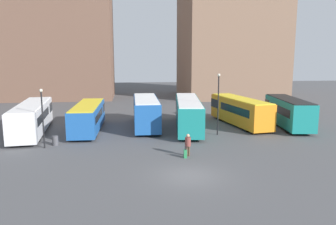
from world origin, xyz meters
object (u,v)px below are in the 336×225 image
object	(u,v)px
lamp_post_0	(42,113)
trash_bin	(55,140)
bus_0	(32,117)
bus_3	(188,112)
suitcase	(185,154)
traveler	(188,143)
lamp_post_1	(218,100)
bus_5	(288,112)
bus_1	(88,116)
bus_2	(146,111)
bus_4	(239,110)

from	to	relation	value
lamp_post_0	trash_bin	size ratio (longest dim) A/B	6.01
bus_0	lamp_post_0	xyz separation A→B (m)	(2.56, -5.92, 1.37)
bus_0	bus_3	xyz separation A→B (m)	(16.21, 0.46, 0.09)
lamp_post_0	suitcase	bearing A→B (deg)	-19.71
traveler	lamp_post_1	distance (m)	8.22
bus_3	trash_bin	world-z (taller)	bus_3
bus_0	bus_5	size ratio (longest dim) A/B	1.24
bus_3	suitcase	distance (m)	10.81
bus_1	bus_0	bearing A→B (deg)	97.16
bus_2	suitcase	bearing A→B (deg)	-167.66
bus_1	bus_4	world-z (taller)	bus_4
suitcase	bus_3	bearing A→B (deg)	-7.97
bus_4	bus_1	bearing A→B (deg)	84.30
bus_2	lamp_post_1	size ratio (longest dim) A/B	1.61
bus_5	lamp_post_1	xyz separation A→B (m)	(-8.82, -2.85, 1.85)
bus_5	lamp_post_1	world-z (taller)	lamp_post_1
bus_1	trash_bin	bearing A→B (deg)	159.61
traveler	lamp_post_0	size ratio (longest dim) A/B	0.35
traveler	suitcase	world-z (taller)	traveler
bus_0	lamp_post_1	world-z (taller)	lamp_post_1
bus_2	suitcase	world-z (taller)	bus_2
bus_1	bus_3	world-z (taller)	bus_3
traveler	lamp_post_0	distance (m)	12.54
bus_2	lamp_post_0	world-z (taller)	lamp_post_0
bus_1	bus_5	size ratio (longest dim) A/B	1.07
bus_3	suitcase	bearing A→B (deg)	176.03
bus_3	suitcase	size ratio (longest dim) A/B	13.42
suitcase	lamp_post_1	xyz separation A→B (m)	(4.49, 7.03, 3.24)
bus_1	traveler	xyz separation A→B (m)	(8.87, -10.19, -0.48)
bus_3	lamp_post_0	world-z (taller)	lamp_post_0
bus_5	traveler	xyz separation A→B (m)	(-13.03, -9.45, -0.66)
bus_4	lamp_post_1	world-z (taller)	lamp_post_1
bus_1	trash_bin	distance (m)	6.16
bus_0	lamp_post_0	size ratio (longest dim) A/B	2.34
bus_4	bus_0	bearing A→B (deg)	84.93
bus_0	bus_5	world-z (taller)	bus_5
lamp_post_0	lamp_post_1	bearing A→B (deg)	10.26
bus_3	bus_5	xyz separation A→B (m)	(11.21, -0.62, -0.03)
bus_0	traveler	distance (m)	17.31
bus_1	bus_5	world-z (taller)	bus_5
lamp_post_1	bus_0	bearing A→B (deg)	170.79
bus_2	traveler	distance (m)	11.49
bus_4	trash_bin	bearing A→B (deg)	100.04
bus_2	trash_bin	bearing A→B (deg)	128.65
traveler	trash_bin	bearing A→B (deg)	71.05
bus_3	traveler	size ratio (longest dim) A/B	7.13
traveler	bus_3	bearing A→B (deg)	-6.93
bus_3	bus_1	bearing A→B (deg)	96.71
bus_2	suitcase	size ratio (longest dim) A/B	10.42
traveler	suitcase	distance (m)	0.89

